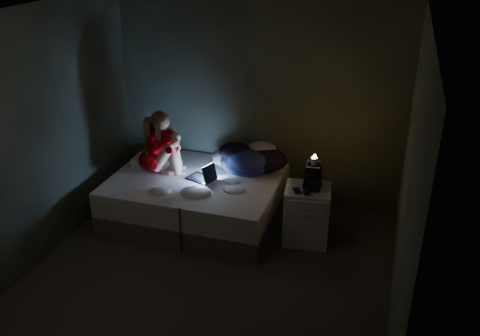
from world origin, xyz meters
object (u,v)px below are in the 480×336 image
at_px(laptop, 201,170).
at_px(nightstand, 307,214).
at_px(candle, 314,160).
at_px(phone, 296,190).
at_px(woman, 151,143).
at_px(bed, 196,198).

height_order(laptop, nightstand, laptop).
xyz_separation_m(candle, phone, (-0.16, -0.11, -0.33)).
relative_size(nightstand, candle, 8.24).
height_order(woman, phone, woman).
bearing_deg(nightstand, woman, 170.24).
xyz_separation_m(bed, phone, (1.25, -0.18, 0.39)).
bearing_deg(candle, woman, 178.27).
distance_m(laptop, candle, 1.38).
height_order(laptop, candle, candle).
bearing_deg(woman, nightstand, -21.41).
bearing_deg(laptop, nightstand, 15.58).
bearing_deg(phone, laptop, 151.98).
bearing_deg(woman, laptop, -18.56).
bearing_deg(candle, phone, -144.11).
relative_size(laptop, phone, 2.28).
bearing_deg(woman, bed, -18.05).
bearing_deg(candle, bed, 177.25).
distance_m(candle, phone, 0.38).
bearing_deg(bed, laptop, -3.36).
bearing_deg(laptop, woman, -160.21).
relative_size(laptop, nightstand, 0.49).
height_order(laptop, phone, laptop).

